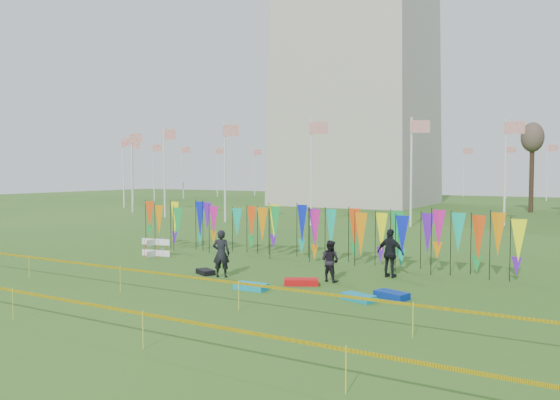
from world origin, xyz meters
The scene contains 14 objects.
ground centered at (0.00, 0.00, 0.00)m, with size 160.00×160.00×0.00m, color #234C15.
flagpole_ring centered at (-14.00, 48.00, 4.00)m, with size 57.40×56.16×8.00m.
banner_row centered at (0.28, 6.59, 1.55)m, with size 18.64×0.64×2.43m.
caution_tape_near centered at (-0.22, -2.55, 0.78)m, with size 26.00×0.02×0.90m.
caution_tape_far centered at (-0.22, -6.47, 0.78)m, with size 26.00×0.02×0.90m.
box_kite centered at (-6.43, 3.91, 0.43)m, with size 0.77×0.77×0.86m.
person_left centered at (-0.67, 1.34, 0.91)m, with size 0.67×0.49×1.83m, color black.
person_mid centered at (3.30, 2.69, 0.77)m, with size 0.74×0.46×1.53m, color black.
person_right centered at (4.97, 4.56, 0.93)m, with size 1.09×0.62×1.87m, color black.
kite_bag_turquoise centered at (1.55, 0.03, 0.11)m, with size 1.12×0.56×0.22m, color #0C99B7.
kite_bag_blue centered at (6.15, 1.20, 0.11)m, with size 1.06×0.55×0.22m, color navy.
kite_bag_red centered at (2.68, 1.59, 0.11)m, with size 1.20×0.55×0.22m, color red.
kite_bag_black centered at (-1.55, 1.48, 0.10)m, with size 0.84×0.48×0.19m, color black.
kite_bag_teal centered at (5.34, 0.39, 0.10)m, with size 1.07×0.51×0.21m, color #0B859D.
Camera 1 is at (11.73, -15.50, 4.06)m, focal length 35.00 mm.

